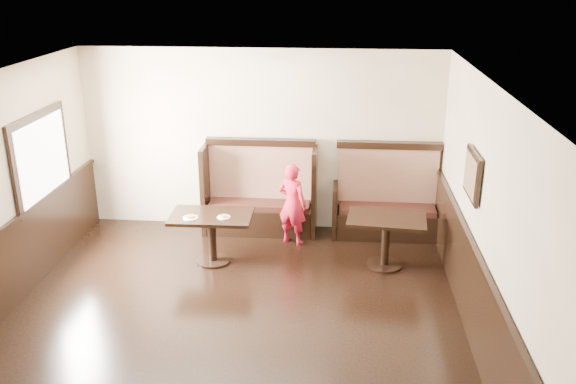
# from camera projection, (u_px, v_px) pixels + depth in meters

# --- Properties ---
(ground) EXTENTS (7.00, 7.00, 0.00)m
(ground) POSITION_uv_depth(u_px,v_px,m) (222.00, 353.00, 6.56)
(ground) COLOR black
(ground) RESTS_ON ground
(room_shell) EXTENTS (7.00, 7.00, 7.00)m
(room_shell) POSITION_uv_depth(u_px,v_px,m) (197.00, 284.00, 6.62)
(room_shell) COLOR beige
(room_shell) RESTS_ON ground
(booth_main) EXTENTS (1.75, 0.72, 1.45)m
(booth_main) POSITION_uv_depth(u_px,v_px,m) (260.00, 199.00, 9.46)
(booth_main) COLOR black
(booth_main) RESTS_ON ground
(booth_neighbor) EXTENTS (1.65, 0.72, 1.45)m
(booth_neighbor) POSITION_uv_depth(u_px,v_px,m) (387.00, 205.00, 9.32)
(booth_neighbor) COLOR black
(booth_neighbor) RESTS_ON ground
(table_main) EXTENTS (1.13, 0.72, 0.71)m
(table_main) POSITION_uv_depth(u_px,v_px,m) (212.00, 226.00, 8.41)
(table_main) COLOR black
(table_main) RESTS_ON ground
(table_neighbor) EXTENTS (1.11, 0.78, 0.73)m
(table_neighbor) POSITION_uv_depth(u_px,v_px,m) (386.00, 230.00, 8.29)
(table_neighbor) COLOR black
(table_neighbor) RESTS_ON ground
(child) EXTENTS (0.54, 0.46, 1.25)m
(child) POSITION_uv_depth(u_px,v_px,m) (292.00, 204.00, 8.97)
(child) COLOR red
(child) RESTS_ON ground
(pizza_plate_left) EXTENTS (0.21, 0.21, 0.04)m
(pizza_plate_left) POSITION_uv_depth(u_px,v_px,m) (190.00, 217.00, 8.24)
(pizza_plate_left) COLOR white
(pizza_plate_left) RESTS_ON table_main
(pizza_plate_right) EXTENTS (0.18, 0.18, 0.03)m
(pizza_plate_right) POSITION_uv_depth(u_px,v_px,m) (224.00, 217.00, 8.26)
(pizza_plate_right) COLOR white
(pizza_plate_right) RESTS_ON table_main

